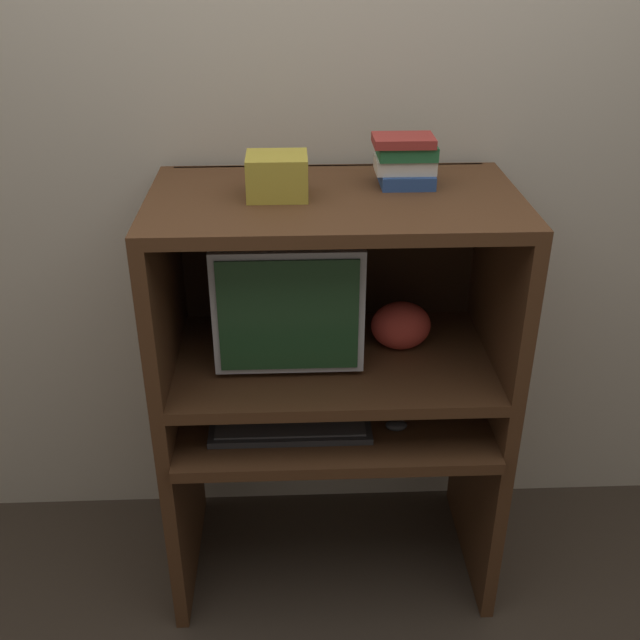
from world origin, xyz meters
TOP-DOWN VIEW (x-y plane):
  - ground_plane at (0.00, 0.00)m, footprint 12.00×12.00m
  - wall_back at (0.00, 0.63)m, footprint 6.00×0.06m
  - desk_base at (0.00, 0.25)m, footprint 1.01×0.59m
  - desk_monitor_shelf at (0.00, 0.29)m, footprint 1.01×0.57m
  - hutch_upper at (0.00, 0.32)m, footprint 1.01×0.57m
  - crt_monitor at (-0.13, 0.34)m, footprint 0.42×0.37m
  - keyboard at (-0.13, 0.15)m, footprint 0.48×0.15m
  - mouse at (0.18, 0.15)m, footprint 0.06×0.04m
  - snack_bag at (0.21, 0.33)m, footprint 0.18×0.14m
  - book_stack at (0.20, 0.37)m, footprint 0.17×0.13m
  - storage_box at (-0.15, 0.28)m, footprint 0.16×0.14m

SIDE VIEW (x-z plane):
  - ground_plane at x=0.00m, z-range 0.00..0.00m
  - desk_base at x=0.00m, z-range 0.09..0.73m
  - keyboard at x=-0.13m, z-range 0.64..0.67m
  - mouse at x=0.18m, z-range 0.64..0.67m
  - desk_monitor_shelf at x=0.00m, z-range 0.69..0.87m
  - snack_bag at x=0.21m, z-range 0.82..0.97m
  - crt_monitor at x=-0.13m, z-range 0.83..1.21m
  - hutch_upper at x=0.00m, z-range 0.91..1.41m
  - wall_back at x=0.00m, z-range 0.00..2.60m
  - storage_box at x=-0.15m, z-range 1.32..1.43m
  - book_stack at x=0.20m, z-range 1.32..1.46m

